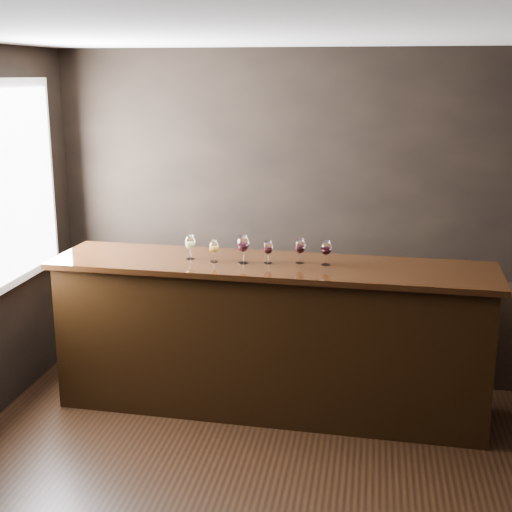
% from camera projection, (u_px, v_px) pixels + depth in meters
% --- Properties ---
extents(ground, '(5.00, 5.00, 0.00)m').
position_uv_depth(ground, '(309.00, 498.00, 4.46)').
color(ground, black).
rests_on(ground, ground).
extents(room_shell, '(5.02, 4.52, 2.81)m').
position_uv_depth(room_shell, '(277.00, 210.00, 4.16)').
color(room_shell, black).
rests_on(room_shell, ground).
extents(bar_counter, '(3.30, 0.86, 1.15)m').
position_uv_depth(bar_counter, '(270.00, 339.00, 5.55)').
color(bar_counter, black).
rests_on(bar_counter, ground).
extents(bar_top, '(3.41, 0.94, 0.04)m').
position_uv_depth(bar_top, '(271.00, 266.00, 5.40)').
color(bar_top, black).
rests_on(bar_top, bar_counter).
extents(back_bar_shelf, '(2.34, 0.40, 0.84)m').
position_uv_depth(back_bar_shelf, '(402.00, 329.00, 6.20)').
color(back_bar_shelf, black).
rests_on(back_bar_shelf, ground).
extents(glass_white, '(0.08, 0.08, 0.19)m').
position_uv_depth(glass_white, '(190.00, 243.00, 5.48)').
color(glass_white, white).
rests_on(glass_white, bar_top).
extents(glass_amber, '(0.07, 0.07, 0.17)m').
position_uv_depth(glass_amber, '(214.00, 247.00, 5.40)').
color(glass_amber, white).
rests_on(glass_amber, bar_top).
extents(glass_red_a, '(0.09, 0.09, 0.22)m').
position_uv_depth(glass_red_a, '(243.00, 244.00, 5.36)').
color(glass_red_a, white).
rests_on(glass_red_a, bar_top).
extents(glass_red_b, '(0.07, 0.07, 0.17)m').
position_uv_depth(glass_red_b, '(268.00, 248.00, 5.36)').
color(glass_red_b, white).
rests_on(glass_red_b, bar_top).
extents(glass_red_c, '(0.08, 0.08, 0.19)m').
position_uv_depth(glass_red_c, '(300.00, 247.00, 5.37)').
color(glass_red_c, white).
rests_on(glass_red_c, bar_top).
extents(glass_red_d, '(0.08, 0.08, 0.19)m').
position_uv_depth(glass_red_d, '(326.00, 249.00, 5.31)').
color(glass_red_d, white).
rests_on(glass_red_d, bar_top).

